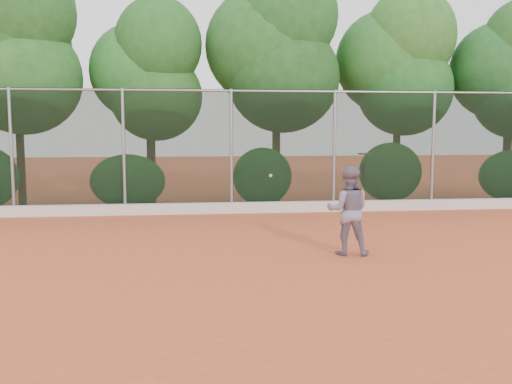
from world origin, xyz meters
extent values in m
plane|color=#C8532F|center=(0.00, 0.00, 0.00)|extent=(80.00, 80.00, 0.00)
cube|color=beige|center=(0.00, 6.82, 0.15)|extent=(24.00, 0.20, 0.30)
imported|color=slate|center=(1.79, 1.23, 0.85)|extent=(0.94, 0.80, 1.69)
cube|color=black|center=(0.00, 7.00, 1.75)|extent=(24.00, 0.01, 3.50)
cylinder|color=gray|center=(0.00, 7.00, 3.45)|extent=(24.00, 0.06, 0.06)
cylinder|color=gray|center=(-6.00, 7.00, 1.75)|extent=(0.09, 0.09, 3.50)
cylinder|color=gray|center=(-3.00, 7.00, 1.75)|extent=(0.09, 0.09, 3.50)
cylinder|color=gray|center=(0.00, 7.00, 1.75)|extent=(0.09, 0.09, 3.50)
cylinder|color=gray|center=(3.00, 7.00, 1.75)|extent=(0.09, 0.09, 3.50)
cylinder|color=gray|center=(6.00, 7.00, 1.75)|extent=(0.09, 0.09, 3.50)
cylinder|color=#462C1B|center=(-6.30, 8.90, 1.45)|extent=(0.24, 0.24, 2.90)
ellipsoid|color=#35752C|center=(-6.10, 8.80, 3.90)|extent=(3.50, 2.90, 3.40)
ellipsoid|color=#2C6024|center=(-6.60, 9.10, 4.90)|extent=(3.80, 3.10, 3.70)
ellipsoid|color=#2E6928|center=(-6.00, 8.70, 5.80)|extent=(3.10, 2.60, 3.20)
cylinder|color=#452D1A|center=(-2.40, 9.30, 1.20)|extent=(0.28, 0.28, 2.40)
ellipsoid|color=#21511B|center=(-2.20, 9.20, 3.40)|extent=(2.90, 2.40, 2.80)
ellipsoid|color=#216323|center=(-2.70, 9.50, 4.20)|extent=(3.20, 2.70, 3.10)
ellipsoid|color=#1D4F1B|center=(-2.10, 9.00, 5.00)|extent=(2.70, 2.30, 2.90)
cylinder|color=#422F19|center=(1.60, 9.00, 1.50)|extent=(0.26, 0.26, 3.00)
ellipsoid|color=#2A6124|center=(1.80, 8.90, 4.00)|extent=(3.60, 3.00, 3.50)
ellipsoid|color=#31732C|center=(1.30, 9.20, 5.00)|extent=(3.90, 3.20, 3.80)
ellipsoid|color=#2B6F2A|center=(1.90, 8.80, 5.90)|extent=(3.20, 2.70, 3.30)
cylinder|color=#402E18|center=(5.70, 9.20, 1.35)|extent=(0.24, 0.24, 2.70)
ellipsoid|color=#1C521D|center=(5.90, 9.10, 3.70)|extent=(3.20, 2.70, 3.10)
ellipsoid|color=#21591E|center=(5.40, 9.40, 4.60)|extent=(3.50, 2.90, 3.40)
ellipsoid|color=#265B1F|center=(6.00, 9.00, 5.40)|extent=(3.00, 2.50, 3.10)
cylinder|color=#442E1A|center=(9.40, 8.80, 1.25)|extent=(0.28, 0.28, 2.50)
ellipsoid|color=#286A29|center=(9.10, 9.00, 4.30)|extent=(3.30, 2.80, 3.20)
ellipsoid|color=#35752C|center=(-3.00, 7.80, 0.85)|extent=(2.20, 1.16, 1.60)
ellipsoid|color=#2A6D29|center=(1.00, 7.80, 0.95)|extent=(1.80, 1.04, 1.76)
ellipsoid|color=#326D29|center=(5.00, 7.80, 1.05)|extent=(2.00, 1.10, 1.84)
ellipsoid|color=#2A6C29|center=(9.00, 7.80, 0.90)|extent=(2.16, 1.12, 1.64)
cylinder|color=black|center=(2.09, 1.25, 1.58)|extent=(0.04, 0.04, 0.30)
torus|color=black|center=(2.09, 1.19, 1.93)|extent=(0.39, 0.39, 0.02)
cylinder|color=#B5DA40|center=(2.09, 1.19, 1.93)|extent=(0.33, 0.33, 0.00)
sphere|color=#C5DF32|center=(0.32, 1.35, 1.52)|extent=(0.06, 0.06, 0.06)
camera|label=1|loc=(-1.20, -9.20, 2.40)|focal=40.00mm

